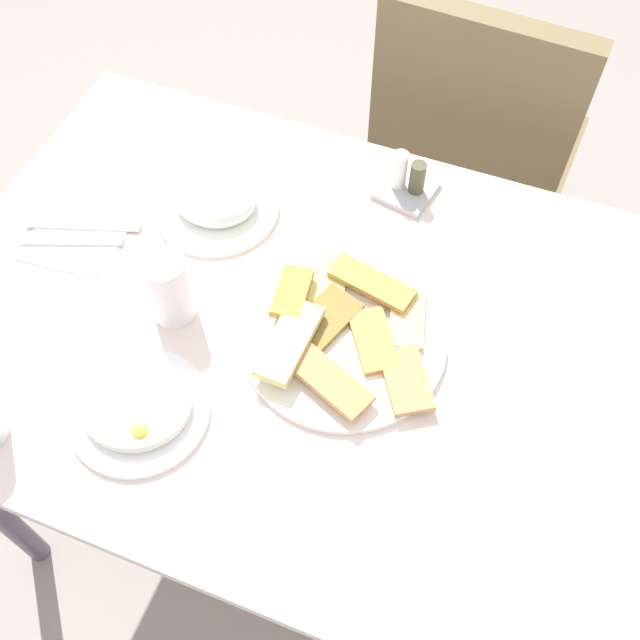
{
  "coord_description": "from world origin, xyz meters",
  "views": [
    {
      "loc": [
        0.24,
        -0.55,
        1.68
      ],
      "look_at": [
        0.03,
        -0.0,
        0.77
      ],
      "focal_mm": 41.28,
      "sensor_mm": 36.0,
      "label": 1
    }
  ],
  "objects_px": {
    "salad_plate_greens": "(138,408)",
    "spoon": "(83,225)",
    "dining_table": "(305,352)",
    "pide_platter": "(343,335)",
    "condiment_caddy": "(407,182)",
    "dining_chair": "(473,150)",
    "salad_plate_rice": "(215,201)",
    "soda_can": "(169,288)",
    "paper_napkin": "(78,234)",
    "fork": "(71,241)"
  },
  "relations": [
    {
      "from": "dining_chair",
      "to": "paper_napkin",
      "type": "distance_m",
      "value": 0.88
    },
    {
      "from": "salad_plate_greens",
      "to": "condiment_caddy",
      "type": "height_order",
      "value": "condiment_caddy"
    },
    {
      "from": "spoon",
      "to": "dining_chair",
      "type": "bearing_deg",
      "value": 32.06
    },
    {
      "from": "paper_napkin",
      "to": "condiment_caddy",
      "type": "height_order",
      "value": "condiment_caddy"
    },
    {
      "from": "spoon",
      "to": "condiment_caddy",
      "type": "bearing_deg",
      "value": 11.01
    },
    {
      "from": "dining_chair",
      "to": "salad_plate_rice",
      "type": "relative_size",
      "value": 4.39
    },
    {
      "from": "dining_table",
      "to": "salad_plate_rice",
      "type": "height_order",
      "value": "salad_plate_rice"
    },
    {
      "from": "condiment_caddy",
      "to": "paper_napkin",
      "type": "bearing_deg",
      "value": -148.96
    },
    {
      "from": "salad_plate_greens",
      "to": "condiment_caddy",
      "type": "bearing_deg",
      "value": 67.59
    },
    {
      "from": "salad_plate_greens",
      "to": "dining_chair",
      "type": "bearing_deg",
      "value": 72.98
    },
    {
      "from": "salad_plate_greens",
      "to": "soda_can",
      "type": "xyz_separation_m",
      "value": [
        -0.03,
        0.17,
        0.04
      ]
    },
    {
      "from": "dining_chair",
      "to": "condiment_caddy",
      "type": "relative_size",
      "value": 8.76
    },
    {
      "from": "spoon",
      "to": "pide_platter",
      "type": "bearing_deg",
      "value": -24.38
    },
    {
      "from": "dining_table",
      "to": "pide_platter",
      "type": "relative_size",
      "value": 3.71
    },
    {
      "from": "spoon",
      "to": "dining_table",
      "type": "bearing_deg",
      "value": -24.73
    },
    {
      "from": "salad_plate_greens",
      "to": "soda_can",
      "type": "relative_size",
      "value": 1.63
    },
    {
      "from": "soda_can",
      "to": "pide_platter",
      "type": "bearing_deg",
      "value": 10.19
    },
    {
      "from": "dining_table",
      "to": "fork",
      "type": "relative_size",
      "value": 6.93
    },
    {
      "from": "pide_platter",
      "to": "salad_plate_rice",
      "type": "relative_size",
      "value": 1.49
    },
    {
      "from": "paper_napkin",
      "to": "fork",
      "type": "height_order",
      "value": "fork"
    },
    {
      "from": "dining_chair",
      "to": "spoon",
      "type": "distance_m",
      "value": 0.86
    },
    {
      "from": "pide_platter",
      "to": "fork",
      "type": "relative_size",
      "value": 1.87
    },
    {
      "from": "salad_plate_greens",
      "to": "fork",
      "type": "height_order",
      "value": "salad_plate_greens"
    },
    {
      "from": "pide_platter",
      "to": "fork",
      "type": "xyz_separation_m",
      "value": [
        -0.47,
        0.01,
        -0.01
      ]
    },
    {
      "from": "salad_plate_rice",
      "to": "paper_napkin",
      "type": "xyz_separation_m",
      "value": [
        -0.19,
        -0.13,
        -0.02
      ]
    },
    {
      "from": "pide_platter",
      "to": "salad_plate_rice",
      "type": "height_order",
      "value": "salad_plate_rice"
    },
    {
      "from": "dining_table",
      "to": "condiment_caddy",
      "type": "distance_m",
      "value": 0.34
    },
    {
      "from": "pide_platter",
      "to": "soda_can",
      "type": "distance_m",
      "value": 0.26
    },
    {
      "from": "dining_chair",
      "to": "spoon",
      "type": "xyz_separation_m",
      "value": [
        -0.53,
        -0.64,
        0.22
      ]
    },
    {
      "from": "paper_napkin",
      "to": "fork",
      "type": "bearing_deg",
      "value": -90.0
    },
    {
      "from": "salad_plate_rice",
      "to": "paper_napkin",
      "type": "distance_m",
      "value": 0.23
    },
    {
      "from": "dining_chair",
      "to": "salad_plate_greens",
      "type": "xyz_separation_m",
      "value": [
        -0.28,
        -0.91,
        0.24
      ]
    },
    {
      "from": "soda_can",
      "to": "dining_table",
      "type": "bearing_deg",
      "value": 14.65
    },
    {
      "from": "condiment_caddy",
      "to": "dining_chair",
      "type": "bearing_deg",
      "value": 81.13
    },
    {
      "from": "salad_plate_rice",
      "to": "soda_can",
      "type": "distance_m",
      "value": 0.22
    },
    {
      "from": "pide_platter",
      "to": "salad_plate_greens",
      "type": "relative_size",
      "value": 1.57
    },
    {
      "from": "dining_chair",
      "to": "salad_plate_rice",
      "type": "height_order",
      "value": "dining_chair"
    },
    {
      "from": "condiment_caddy",
      "to": "spoon",
      "type": "bearing_deg",
      "value": -150.6
    },
    {
      "from": "dining_chair",
      "to": "fork",
      "type": "distance_m",
      "value": 0.89
    },
    {
      "from": "soda_can",
      "to": "condiment_caddy",
      "type": "height_order",
      "value": "soda_can"
    },
    {
      "from": "dining_table",
      "to": "pide_platter",
      "type": "bearing_deg",
      "value": -3.75
    },
    {
      "from": "spoon",
      "to": "soda_can",
      "type": "bearing_deg",
      "value": -42.01
    },
    {
      "from": "condiment_caddy",
      "to": "salad_plate_rice",
      "type": "bearing_deg",
      "value": -151.75
    },
    {
      "from": "salad_plate_greens",
      "to": "spoon",
      "type": "xyz_separation_m",
      "value": [
        -0.25,
        0.27,
        -0.01
      ]
    },
    {
      "from": "salad_plate_rice",
      "to": "paper_napkin",
      "type": "height_order",
      "value": "salad_plate_rice"
    },
    {
      "from": "pide_platter",
      "to": "condiment_caddy",
      "type": "relative_size",
      "value": 2.97
    },
    {
      "from": "paper_napkin",
      "to": "condiment_caddy",
      "type": "xyz_separation_m",
      "value": [
        0.47,
        0.28,
        0.02
      ]
    },
    {
      "from": "dining_chair",
      "to": "pide_platter",
      "type": "xyz_separation_m",
      "value": [
        -0.06,
        -0.69,
        0.23
      ]
    },
    {
      "from": "salad_plate_rice",
      "to": "fork",
      "type": "distance_m",
      "value": 0.24
    },
    {
      "from": "pide_platter",
      "to": "condiment_caddy",
      "type": "height_order",
      "value": "condiment_caddy"
    }
  ]
}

